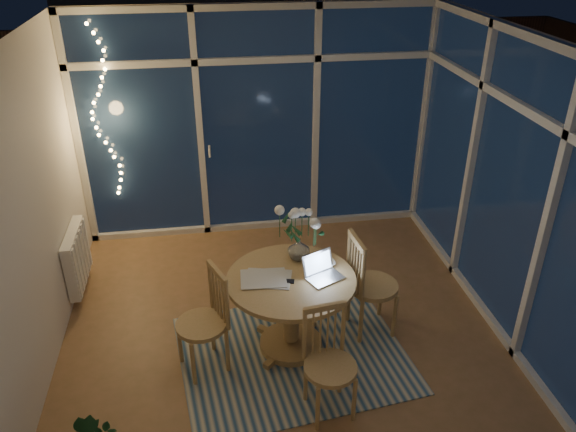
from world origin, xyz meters
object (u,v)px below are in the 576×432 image
object	(u,v)px
chair_front	(331,366)
dining_table	(291,314)
chair_right	(373,284)
flower_vase	(299,248)
chair_left	(201,323)
laptop	(325,268)

from	to	relation	value
chair_front	dining_table	bearing A→B (deg)	95.64
chair_right	flower_vase	distance (m)	0.75
chair_front	flower_vase	size ratio (longest dim) A/B	4.33
flower_vase	chair_front	bearing A→B (deg)	-86.39
chair_left	chair_right	distance (m)	1.54
laptop	flower_vase	bearing A→B (deg)	91.13
chair_right	laptop	bearing A→B (deg)	104.94
dining_table	flower_vase	distance (m)	0.56
chair_left	chair_right	xyz separation A→B (m)	(1.52, 0.27, 0.03)
chair_right	flower_vase	size ratio (longest dim) A/B	4.82
chair_left	flower_vase	bearing A→B (deg)	93.72
dining_table	chair_front	xyz separation A→B (m)	(0.18, -0.75, 0.09)
chair_left	laptop	world-z (taller)	laptop
chair_right	laptop	distance (m)	0.62
dining_table	chair_right	size ratio (longest dim) A/B	1.07
chair_right	flower_vase	xyz separation A→B (m)	(-0.65, 0.15, 0.34)
laptop	flower_vase	xyz separation A→B (m)	(-0.16, 0.33, -0.00)
dining_table	chair_left	size ratio (longest dim) A/B	1.14
chair_right	chair_front	xyz separation A→B (m)	(-0.58, -0.89, -0.05)
dining_table	chair_left	xyz separation A→B (m)	(-0.76, -0.13, 0.10)
dining_table	chair_front	bearing A→B (deg)	-76.81
dining_table	laptop	size ratio (longest dim) A/B	3.74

